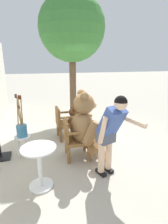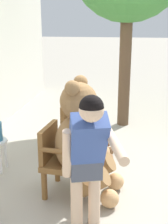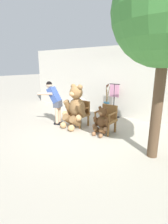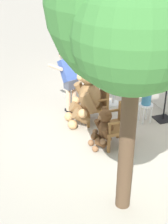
{
  "view_description": "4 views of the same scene",
  "coord_description": "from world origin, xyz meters",
  "px_view_note": "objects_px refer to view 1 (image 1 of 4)",
  "views": [
    {
      "loc": [
        -3.86,
        1.33,
        2.01
      ],
      "look_at": [
        0.2,
        0.05,
        0.79
      ],
      "focal_mm": 28.0,
      "sensor_mm": 36.0,
      "label": 1
    },
    {
      "loc": [
        -3.94,
        -0.31,
        2.12
      ],
      "look_at": [
        0.16,
        0.33,
        0.85
      ],
      "focal_mm": 50.0,
      "sensor_mm": 36.0,
      "label": 2
    },
    {
      "loc": [
        3.2,
        -4.06,
        2.08
      ],
      "look_at": [
        0.13,
        -0.14,
        0.73
      ],
      "focal_mm": 28.0,
      "sensor_mm": 36.0,
      "label": 3
    },
    {
      "loc": [
        5.5,
        -2.03,
        3.59
      ],
      "look_at": [
        0.14,
        -0.07,
        0.66
      ],
      "focal_mm": 50.0,
      "sensor_mm": 36.0,
      "label": 4
    }
  ],
  "objects_px": {
    "person_visitor": "(111,129)",
    "patio_tree": "(73,30)",
    "brush_bucket": "(22,128)",
    "round_side_table": "(40,163)",
    "white_stool": "(23,141)",
    "teddy_bear_large": "(86,125)",
    "wooden_chair_right": "(64,122)",
    "teddy_bear_small": "(75,122)",
    "wooden_chair_left": "(74,138)"
  },
  "relations": [
    {
      "from": "patio_tree",
      "to": "round_side_table",
      "type": "bearing_deg",
      "value": 157.22
    },
    {
      "from": "person_visitor",
      "to": "patio_tree",
      "type": "relative_size",
      "value": 0.36
    },
    {
      "from": "wooden_chair_left",
      "to": "teddy_bear_large",
      "type": "bearing_deg",
      "value": -93.32
    },
    {
      "from": "person_visitor",
      "to": "round_side_table",
      "type": "bearing_deg",
      "value": 86.16
    },
    {
      "from": "teddy_bear_small",
      "to": "teddy_bear_large",
      "type": "bearing_deg",
      "value": 178.45
    },
    {
      "from": "round_side_table",
      "to": "wooden_chair_left",
      "type": "bearing_deg",
      "value": -45.9
    },
    {
      "from": "wooden_chair_left",
      "to": "teddy_bear_small",
      "type": "height_order",
      "value": "teddy_bear_small"
    },
    {
      "from": "wooden_chair_left",
      "to": "teddy_bear_small",
      "type": "xyz_separation_m",
      "value": [
        1.06,
        -0.29,
        -0.03
      ]
    },
    {
      "from": "white_stool",
      "to": "teddy_bear_large",
      "type": "bearing_deg",
      "value": -107.91
    },
    {
      "from": "teddy_bear_large",
      "to": "person_visitor",
      "type": "relative_size",
      "value": 0.96
    },
    {
      "from": "teddy_bear_large",
      "to": "person_visitor",
      "type": "bearing_deg",
      "value": -167.51
    },
    {
      "from": "teddy_bear_large",
      "to": "teddy_bear_small",
      "type": "distance_m",
      "value": 1.11
    },
    {
      "from": "wooden_chair_left",
      "to": "wooden_chair_right",
      "type": "distance_m",
      "value": 1.06
    },
    {
      "from": "wooden_chair_left",
      "to": "round_side_table",
      "type": "xyz_separation_m",
      "value": [
        -0.74,
        0.77,
        -0.01
      ]
    },
    {
      "from": "wooden_chair_right",
      "to": "person_visitor",
      "type": "height_order",
      "value": "person_visitor"
    },
    {
      "from": "patio_tree",
      "to": "brush_bucket",
      "type": "bearing_deg",
      "value": 143.41
    },
    {
      "from": "round_side_table",
      "to": "patio_tree",
      "type": "height_order",
      "value": "patio_tree"
    },
    {
      "from": "patio_tree",
      "to": "wooden_chair_right",
      "type": "bearing_deg",
      "value": 157.52
    },
    {
      "from": "person_visitor",
      "to": "white_stool",
      "type": "bearing_deg",
      "value": 50.4
    },
    {
      "from": "brush_bucket",
      "to": "round_side_table",
      "type": "distance_m",
      "value": 1.21
    },
    {
      "from": "teddy_bear_small",
      "to": "person_visitor",
      "type": "height_order",
      "value": "person_visitor"
    },
    {
      "from": "wooden_chair_right",
      "to": "teddy_bear_small",
      "type": "distance_m",
      "value": 0.29
    },
    {
      "from": "white_stool",
      "to": "brush_bucket",
      "type": "height_order",
      "value": "brush_bucket"
    },
    {
      "from": "wooden_chair_right",
      "to": "brush_bucket",
      "type": "relative_size",
      "value": 0.92
    },
    {
      "from": "white_stool",
      "to": "patio_tree",
      "type": "bearing_deg",
      "value": -36.58
    },
    {
      "from": "wooden_chair_right",
      "to": "round_side_table",
      "type": "bearing_deg",
      "value": 156.93
    },
    {
      "from": "brush_bucket",
      "to": "patio_tree",
      "type": "distance_m",
      "value": 3.8
    },
    {
      "from": "wooden_chair_right",
      "to": "patio_tree",
      "type": "height_order",
      "value": "patio_tree"
    },
    {
      "from": "person_visitor",
      "to": "patio_tree",
      "type": "bearing_deg",
      "value": -4.42
    },
    {
      "from": "wooden_chair_right",
      "to": "brush_bucket",
      "type": "bearing_deg",
      "value": 121.62
    },
    {
      "from": "wooden_chair_left",
      "to": "wooden_chair_right",
      "type": "relative_size",
      "value": 1.0
    },
    {
      "from": "brush_bucket",
      "to": "round_side_table",
      "type": "xyz_separation_m",
      "value": [
        -1.15,
        -0.29,
        -0.2
      ]
    },
    {
      "from": "wooden_chair_left",
      "to": "patio_tree",
      "type": "bearing_deg",
      "value": -14.42
    },
    {
      "from": "brush_bucket",
      "to": "wooden_chair_left",
      "type": "bearing_deg",
      "value": -111.24
    },
    {
      "from": "round_side_table",
      "to": "teddy_bear_small",
      "type": "bearing_deg",
      "value": -30.4
    },
    {
      "from": "brush_bucket",
      "to": "round_side_table",
      "type": "relative_size",
      "value": 1.3
    },
    {
      "from": "wooden_chair_left",
      "to": "brush_bucket",
      "type": "height_order",
      "value": "brush_bucket"
    },
    {
      "from": "wooden_chair_left",
      "to": "white_stool",
      "type": "height_order",
      "value": "wooden_chair_left"
    },
    {
      "from": "brush_bucket",
      "to": "white_stool",
      "type": "bearing_deg",
      "value": -123.81
    },
    {
      "from": "wooden_chair_left",
      "to": "person_visitor",
      "type": "xyz_separation_m",
      "value": [
        -0.83,
        -0.44,
        0.45
      ]
    },
    {
      "from": "patio_tree",
      "to": "teddy_bear_large",
      "type": "bearing_deg",
      "value": 170.72
    },
    {
      "from": "wooden_chair_left",
      "to": "patio_tree",
      "type": "relative_size",
      "value": 0.21
    },
    {
      "from": "wooden_chair_left",
      "to": "wooden_chair_right",
      "type": "bearing_deg",
      "value": 0.02
    },
    {
      "from": "person_visitor",
      "to": "round_side_table",
      "type": "distance_m",
      "value": 1.29
    },
    {
      "from": "round_side_table",
      "to": "wooden_chair_right",
      "type": "bearing_deg",
      "value": -23.07
    },
    {
      "from": "white_stool",
      "to": "round_side_table",
      "type": "distance_m",
      "value": 1.19
    },
    {
      "from": "teddy_bear_large",
      "to": "patio_tree",
      "type": "height_order",
      "value": "patio_tree"
    },
    {
      "from": "wooden_chair_left",
      "to": "brush_bucket",
      "type": "xyz_separation_m",
      "value": [
        0.41,
        1.05,
        0.19
      ]
    },
    {
      "from": "white_stool",
      "to": "brush_bucket",
      "type": "relative_size",
      "value": 0.49
    },
    {
      "from": "wooden_chair_right",
      "to": "patio_tree",
      "type": "xyz_separation_m",
      "value": [
        1.74,
        -0.72,
        2.56
      ]
    }
  ]
}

